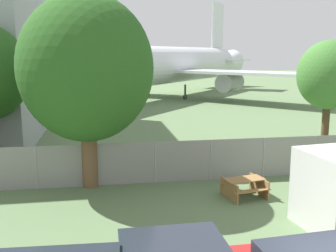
{
  "coord_description": "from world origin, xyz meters",
  "views": [
    {
      "loc": [
        -4.79,
        -6.5,
        5.72
      ],
      "look_at": [
        -1.46,
        13.22,
        2.0
      ],
      "focal_mm": 42.0,
      "sensor_mm": 36.0,
      "label": 1
    }
  ],
  "objects_px": {
    "picnic_bench_near_cabin": "(244,186)",
    "tree_far_right": "(329,75)",
    "tree_left_of_cabin": "(86,69)",
    "airplane": "(160,66)"
  },
  "relations": [
    {
      "from": "airplane",
      "to": "tree_far_right",
      "type": "bearing_deg",
      "value": 50.88
    },
    {
      "from": "tree_left_of_cabin",
      "to": "airplane",
      "type": "bearing_deg",
      "value": 76.36
    },
    {
      "from": "airplane",
      "to": "tree_left_of_cabin",
      "type": "distance_m",
      "value": 33.0
    },
    {
      "from": "airplane",
      "to": "picnic_bench_near_cabin",
      "type": "bearing_deg",
      "value": 36.76
    },
    {
      "from": "picnic_bench_near_cabin",
      "to": "tree_left_of_cabin",
      "type": "distance_m",
      "value": 8.05
    },
    {
      "from": "picnic_bench_near_cabin",
      "to": "tree_far_right",
      "type": "height_order",
      "value": "tree_far_right"
    },
    {
      "from": "airplane",
      "to": "tree_left_of_cabin",
      "type": "bearing_deg",
      "value": 25.82
    },
    {
      "from": "picnic_bench_near_cabin",
      "to": "tree_far_right",
      "type": "bearing_deg",
      "value": 41.07
    },
    {
      "from": "picnic_bench_near_cabin",
      "to": "tree_left_of_cabin",
      "type": "xyz_separation_m",
      "value": [
        -6.16,
        2.34,
        4.62
      ]
    },
    {
      "from": "picnic_bench_near_cabin",
      "to": "tree_far_right",
      "type": "distance_m",
      "value": 10.46
    }
  ]
}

